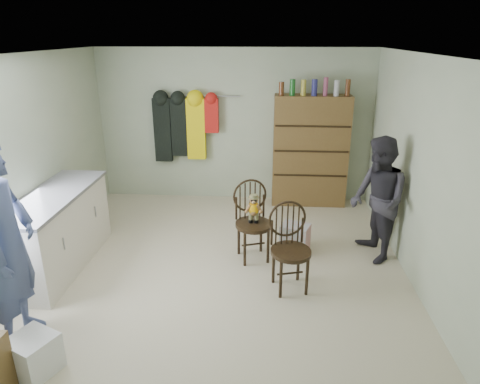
# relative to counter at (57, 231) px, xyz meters

# --- Properties ---
(ground_plane) EXTENTS (5.00, 5.00, 0.00)m
(ground_plane) POSITION_rel_counter_xyz_m (1.95, 0.00, -0.47)
(ground_plane) COLOR beige
(ground_plane) RESTS_ON ground
(room_walls) EXTENTS (5.00, 5.00, 5.00)m
(room_walls) POSITION_rel_counter_xyz_m (1.95, 0.53, 1.11)
(room_walls) COLOR #B1BB9C
(room_walls) RESTS_ON ground
(counter) EXTENTS (0.64, 1.86, 0.94)m
(counter) POSITION_rel_counter_xyz_m (0.00, 0.00, 0.00)
(counter) COLOR silver
(counter) RESTS_ON ground
(plastic_tub) EXTENTS (0.46, 0.46, 0.34)m
(plastic_tub) POSITION_rel_counter_xyz_m (0.59, -1.73, -0.30)
(plastic_tub) COLOR white
(plastic_tub) RESTS_ON ground
(chair_front) EXTENTS (0.56, 0.56, 1.01)m
(chair_front) POSITION_rel_counter_xyz_m (2.34, 0.38, 0.10)
(chair_front) COLOR #2F2010
(chair_front) RESTS_ON ground
(chair_far) EXTENTS (0.54, 0.54, 1.00)m
(chair_far) POSITION_rel_counter_xyz_m (2.78, -0.27, 0.06)
(chair_far) COLOR #2F2010
(chair_far) RESTS_ON ground
(striped_bag) EXTENTS (0.42, 0.38, 0.37)m
(striped_bag) POSITION_rel_counter_xyz_m (2.90, 0.58, -0.29)
(striped_bag) COLOR #E57A72
(striped_bag) RESTS_ON ground
(person_left) EXTENTS (0.58, 0.77, 1.92)m
(person_left) POSITION_rel_counter_xyz_m (0.26, -1.32, 0.49)
(person_left) COLOR #434F7C
(person_left) RESTS_ON ground
(person_right) EXTENTS (0.73, 0.86, 1.57)m
(person_right) POSITION_rel_counter_xyz_m (3.87, 0.47, 0.31)
(person_right) COLOR #2D2B33
(person_right) RESTS_ON ground
(dresser) EXTENTS (1.20, 0.39, 2.08)m
(dresser) POSITION_rel_counter_xyz_m (3.20, 2.30, 0.44)
(dresser) COLOR brown
(dresser) RESTS_ON ground
(coat_rack) EXTENTS (1.42, 0.12, 1.09)m
(coat_rack) POSITION_rel_counter_xyz_m (1.12, 2.38, 0.78)
(coat_rack) COLOR #99999E
(coat_rack) RESTS_ON ground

